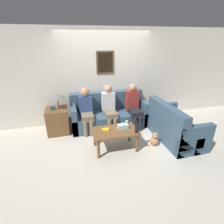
# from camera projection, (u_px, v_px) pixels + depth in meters

# --- Properties ---
(ground_plane) EXTENTS (16.00, 16.00, 0.00)m
(ground_plane) POSITION_uv_depth(u_px,v_px,m) (113.00, 133.00, 4.62)
(ground_plane) COLOR beige
(wall_back) EXTENTS (9.00, 0.08, 2.60)m
(wall_back) POSITION_uv_depth(u_px,v_px,m) (105.00, 77.00, 4.92)
(wall_back) COLOR silver
(wall_back) RESTS_ON ground_plane
(couch_main) EXTENTS (2.08, 0.81, 0.92)m
(couch_main) POSITION_uv_depth(u_px,v_px,m) (109.00, 114.00, 4.94)
(couch_main) COLOR #385166
(couch_main) RESTS_ON ground_plane
(couch_side) EXTENTS (0.81, 1.47, 0.92)m
(couch_side) POSITION_uv_depth(u_px,v_px,m) (174.00, 127.00, 4.23)
(couch_side) COLOR #385166
(couch_side) RESTS_ON ground_plane
(coffee_table) EXTENTS (0.97, 0.59, 0.47)m
(coffee_table) POSITION_uv_depth(u_px,v_px,m) (115.00, 133.00, 3.82)
(coffee_table) COLOR brown
(coffee_table) RESTS_ON ground_plane
(side_table_with_lamp) EXTENTS (0.55, 0.55, 1.05)m
(side_table_with_lamp) POSITION_uv_depth(u_px,v_px,m) (58.00, 119.00, 4.52)
(side_table_with_lamp) COLOR brown
(side_table_with_lamp) RESTS_ON ground_plane
(wine_bottle) EXTENTS (0.08, 0.08, 0.26)m
(wine_bottle) POSITION_uv_depth(u_px,v_px,m) (137.00, 128.00, 3.68)
(wine_bottle) COLOR black
(wine_bottle) RESTS_ON coffee_table
(drinking_glass) EXTENTS (0.07, 0.07, 0.09)m
(drinking_glass) POSITION_uv_depth(u_px,v_px,m) (127.00, 123.00, 4.04)
(drinking_glass) COLOR silver
(drinking_glass) RESTS_ON coffee_table
(book_stack) EXTENTS (0.16, 0.13, 0.05)m
(book_stack) POSITION_uv_depth(u_px,v_px,m) (106.00, 130.00, 3.77)
(book_stack) COLOR gold
(book_stack) RESTS_ON coffee_table
(tissue_box) EXTENTS (0.23, 0.12, 0.14)m
(tissue_box) POSITION_uv_depth(u_px,v_px,m) (123.00, 126.00, 3.85)
(tissue_box) COLOR silver
(tissue_box) RESTS_ON coffee_table
(person_left) EXTENTS (0.34, 0.60, 1.16)m
(person_left) POSITION_uv_depth(u_px,v_px,m) (86.00, 108.00, 4.51)
(person_left) COLOR #756651
(person_left) RESTS_ON ground_plane
(person_middle) EXTENTS (0.34, 0.63, 1.18)m
(person_middle) POSITION_uv_depth(u_px,v_px,m) (109.00, 106.00, 4.68)
(person_middle) COLOR #756651
(person_middle) RESTS_ON ground_plane
(person_right) EXTENTS (0.34, 0.63, 1.19)m
(person_right) POSITION_uv_depth(u_px,v_px,m) (134.00, 105.00, 4.78)
(person_right) COLOR black
(person_right) RESTS_ON ground_plane
(teddy_bear) EXTENTS (0.20, 0.20, 0.32)m
(teddy_bear) POSITION_uv_depth(u_px,v_px,m) (154.00, 140.00, 4.05)
(teddy_bear) COLOR #A87A51
(teddy_bear) RESTS_ON ground_plane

